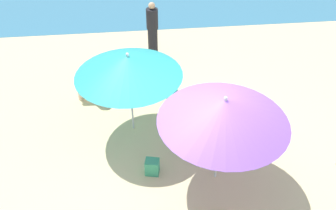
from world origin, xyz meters
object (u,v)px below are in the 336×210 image
beach_chair_c (191,121)px  person_a (90,81)px  person_b (152,30)px  person_c (171,86)px  beach_bag (152,167)px  umbrella_teal (128,65)px  umbrella_purple (224,110)px  beach_chair_b (247,122)px

beach_chair_c → person_a: (-2.17, 1.39, 0.24)m
person_a → person_b: 2.52m
person_c → beach_bag: person_c is taller
umbrella_teal → umbrella_purple: size_ratio=0.97×
umbrella_purple → person_b: (-0.82, 4.60, -0.82)m
person_b → beach_bag: size_ratio=4.76×
person_a → person_b: bearing=-127.6°
umbrella_teal → person_b: bearing=77.8°
person_b → beach_bag: bearing=-72.7°
person_c → beach_bag: size_ratio=2.54×
umbrella_teal → person_c: bearing=44.1°
umbrella_teal → beach_chair_c: bearing=-10.0°
umbrella_purple → person_c: 2.77m
person_b → person_c: (0.27, -2.18, -0.39)m
umbrella_purple → beach_chair_c: size_ratio=2.76×
person_a → umbrella_teal: bearing=131.4°
beach_bag → person_b: bearing=85.4°
beach_chair_b → person_c: (-1.43, 1.37, 0.06)m
beach_chair_b → person_a: size_ratio=0.75×
person_a → person_b: person_b is taller
beach_chair_b → person_b: 3.96m
umbrella_teal → beach_chair_b: 2.73m
umbrella_teal → beach_chair_c: 1.83m
umbrella_teal → person_a: (-0.95, 1.18, -1.11)m
beach_chair_c → person_c: (-0.29, 1.13, 0.13)m
beach_chair_b → person_b: bearing=-100.3°
umbrella_purple → beach_chair_b: (0.89, 1.05, -1.28)m
umbrella_teal → person_a: bearing=128.8°
umbrella_teal → person_c: (0.94, 0.91, -1.22)m
beach_bag → umbrella_teal: bearing=103.8°
person_c → person_a: bearing=-112.2°
umbrella_purple → beach_chair_c: (-0.26, 1.30, -1.35)m
beach_chair_b → umbrella_teal: bearing=-46.9°
beach_chair_c → beach_chair_b: bearing=49.7°
umbrella_purple → beach_chair_b: umbrella_purple is taller
umbrella_teal → person_b: umbrella_teal is taller
umbrella_teal → beach_bag: (0.32, -1.30, -1.45)m
umbrella_purple → person_b: size_ratio=1.36×
umbrella_teal → umbrella_purple: umbrella_purple is taller
beach_chair_c → person_a: size_ratio=0.78×
person_b → beach_chair_c: bearing=-58.6°
umbrella_purple → person_c: umbrella_purple is taller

